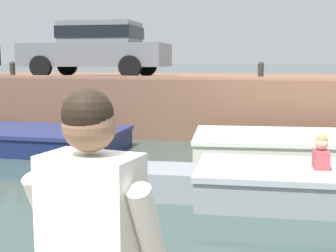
# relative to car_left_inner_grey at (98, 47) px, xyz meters

# --- Properties ---
(ground_plane) EXTENTS (400.00, 400.00, 0.00)m
(ground_plane) POSITION_rel_car_left_inner_grey_xyz_m (3.25, -6.21, -2.37)
(ground_plane) COLOR #384C47
(far_quay_wall) EXTENTS (60.00, 6.00, 1.52)m
(far_quay_wall) POSITION_rel_car_left_inner_grey_xyz_m (3.25, 1.48, -1.61)
(far_quay_wall) COLOR brown
(far_quay_wall) RESTS_ON ground
(far_wall_coping) EXTENTS (60.00, 0.24, 0.08)m
(far_wall_coping) POSITION_rel_car_left_inner_grey_xyz_m (3.25, -1.40, -0.81)
(far_wall_coping) COLOR #9F6C52
(far_wall_coping) RESTS_ON far_quay_wall
(car_left_inner_grey) EXTENTS (4.13, 2.01, 1.54)m
(car_left_inner_grey) POSITION_rel_car_left_inner_grey_xyz_m (0.00, 0.00, 0.00)
(car_left_inner_grey) COLOR slate
(car_left_inner_grey) RESTS_ON far_quay_wall
(mooring_bollard_west) EXTENTS (0.15, 0.15, 0.44)m
(mooring_bollard_west) POSITION_rel_car_left_inner_grey_xyz_m (-1.97, -1.27, -0.61)
(mooring_bollard_west) COLOR #2D2B28
(mooring_bollard_west) RESTS_ON far_quay_wall
(mooring_bollard_mid) EXTENTS (0.15, 0.15, 0.44)m
(mooring_bollard_mid) POSITION_rel_car_left_inner_grey_xyz_m (4.56, -1.27, -0.61)
(mooring_bollard_mid) COLOR #2D2B28
(mooring_bollard_mid) RESTS_ON far_quay_wall
(person_seated_right) EXTENTS (0.58, 0.59, 0.97)m
(person_seated_right) POSITION_rel_car_left_inner_grey_xyz_m (3.83, -11.26, -1.05)
(person_seated_right) COLOR #282833
(person_seated_right) RESTS_ON near_quay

